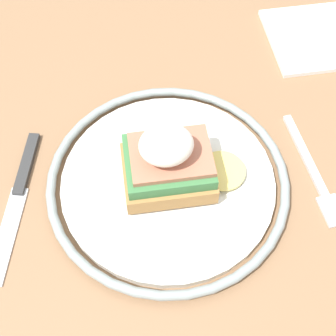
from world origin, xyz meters
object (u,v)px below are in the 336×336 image
Objects in this scene: knife at (19,191)px; fork at (314,172)px; sandwich at (169,162)px; napkin at (320,37)px; plate at (168,181)px.

fork is at bearing 176.03° from knife.
sandwich is 0.94× the size of napkin.
sandwich is 0.17m from knife.
knife and napkin have the same top height.
plate reaches higher than knife.
plate is 0.31m from napkin.
sandwich is 0.31m from napkin.
plate is 0.16m from knife.
napkin is at bearing -140.15° from sandwich.
sandwich is 0.73× the size of knife.
knife is (0.32, -0.02, 0.00)m from fork.
knife is (0.16, -0.01, -0.04)m from sandwich.
knife is at bearing -4.86° from plate.
fork is at bearing 70.07° from napkin.
fork is 0.85× the size of knife.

